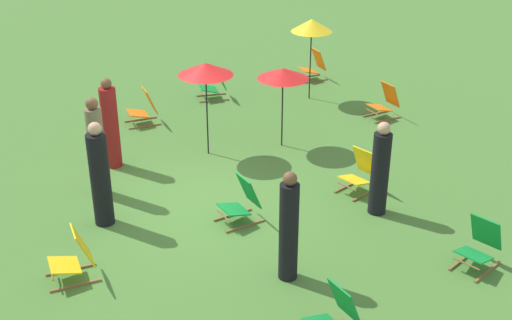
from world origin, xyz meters
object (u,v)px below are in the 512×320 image
person_3 (100,177)px  person_2 (380,171)px  deckchair_0 (214,84)px  deckchair_2 (360,172)px  deckchair_9 (314,66)px  deckchair_6 (480,245)px  umbrella_0 (206,69)px  person_4 (110,126)px  person_0 (289,229)px  deckchair_7 (335,316)px  deckchair_5 (385,102)px  person_1 (97,149)px  deckchair_8 (144,108)px  umbrella_2 (283,74)px  umbrella_1 (312,26)px  deckchair_1 (74,257)px  deckchair_3 (241,202)px

person_3 → person_2: bearing=-25.6°
deckchair_0 → person_3: size_ratio=0.46×
deckchair_2 → deckchair_9: size_ratio=1.02×
deckchair_6 → umbrella_0: umbrella_0 is taller
deckchair_0 → person_4: (2.41, -3.47, 0.50)m
deckchair_6 → deckchair_9: 8.95m
person_0 → person_4: person_4 is taller
person_2 → person_4: (-4.08, -3.44, 0.06)m
deckchair_7 → deckchair_5: bearing=133.6°
person_1 → person_4: (-1.00, 0.59, -0.04)m
deckchair_5 → deckchair_8: bearing=-115.3°
deckchair_0 → deckchair_8: size_ratio=1.03×
deckchair_2 → person_3: bearing=-118.3°
deckchair_7 → umbrella_2: bearing=152.5°
deckchair_9 → umbrella_1: umbrella_1 is taller
deckchair_0 → deckchair_1: size_ratio=1.03×
deckchair_1 → deckchair_6: bearing=70.1°
deckchair_6 → deckchair_2: bearing=166.8°
deckchair_8 → person_3: person_3 is taller
deckchair_7 → person_2: bearing=129.5°
deckchair_3 → deckchair_7: (3.26, -0.38, 0.00)m
umbrella_0 → person_4: bearing=-102.5°
person_0 → person_4: size_ratio=0.96×
deckchair_3 → deckchair_9: bearing=134.9°
deckchair_7 → person_2: size_ratio=0.48×
umbrella_1 → deckchair_2: bearing=-22.7°
person_1 → umbrella_0: bearing=-6.1°
deckchair_3 → umbrella_2: 3.45m
deckchair_5 → person_1: size_ratio=0.44×
deckchair_9 → umbrella_0: bearing=-52.6°
deckchair_7 → deckchair_8: 8.18m
deckchair_8 → umbrella_1: umbrella_1 is taller
deckchair_2 → person_2: person_2 is taller
deckchair_5 → deckchair_7: same height
deckchair_1 → person_1: size_ratio=0.44×
deckchair_6 → person_1: (-5.15, -4.34, 0.54)m
person_2 → deckchair_0: bearing=24.2°
deckchair_2 → person_1: bearing=-131.2°
deckchair_8 → umbrella_2: bearing=46.8°
person_4 → deckchair_8: bearing=96.2°
deckchair_2 → person_1: (-2.28, -4.25, 0.54)m
deckchair_6 → umbrella_1: (-7.37, 1.80, 1.50)m
deckchair_1 → umbrella_0: (-2.96, 3.66, 1.48)m
person_3 → deckchair_1: bearing=-123.9°
deckchair_2 → person_3: size_ratio=0.45×
deckchair_6 → deckchair_5: bearing=139.3°
umbrella_2 → deckchair_0: bearing=179.6°
person_2 → person_3: person_3 is taller
person_0 → person_1: size_ratio=0.94×
deckchair_0 → umbrella_0: (2.83, -1.57, 1.48)m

